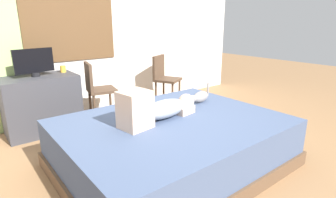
# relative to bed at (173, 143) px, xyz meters

# --- Properties ---
(ground_plane) EXTENTS (16.00, 16.00, 0.00)m
(ground_plane) POSITION_rel_bed_xyz_m (-0.06, -0.16, -0.24)
(ground_plane) COLOR olive
(back_wall_with_window) EXTENTS (6.40, 0.14, 2.90)m
(back_wall_with_window) POSITION_rel_bed_xyz_m (-0.06, 2.15, 1.21)
(back_wall_with_window) COLOR silver
(back_wall_with_window) RESTS_ON ground
(bed) EXTENTS (2.15, 1.68, 0.49)m
(bed) POSITION_rel_bed_xyz_m (0.00, 0.00, 0.00)
(bed) COLOR brown
(bed) RESTS_ON ground
(person_lying) EXTENTS (0.94, 0.38, 0.34)m
(person_lying) POSITION_rel_bed_xyz_m (-0.10, 0.11, 0.36)
(person_lying) COLOR #8C939E
(person_lying) RESTS_ON bed
(cat) EXTENTS (0.36, 0.15, 0.21)m
(cat) POSITION_rel_bed_xyz_m (0.62, 0.26, 0.31)
(cat) COLOR gray
(cat) RESTS_ON bed
(desk) EXTENTS (0.90, 0.56, 0.74)m
(desk) POSITION_rel_bed_xyz_m (-0.78, 1.75, 0.13)
(desk) COLOR #38383D
(desk) RESTS_ON ground
(tv_monitor) EXTENTS (0.48, 0.10, 0.35)m
(tv_monitor) POSITION_rel_bed_xyz_m (-0.80, 1.75, 0.68)
(tv_monitor) COLOR black
(tv_monitor) RESTS_ON desk
(cup) EXTENTS (0.07, 0.07, 0.09)m
(cup) POSITION_rel_bed_xyz_m (-0.43, 1.83, 0.54)
(cup) COLOR gold
(cup) RESTS_ON desk
(chair_by_desk) EXTENTS (0.45, 0.45, 0.86)m
(chair_by_desk) POSITION_rel_bed_xyz_m (-0.05, 1.64, 0.27)
(chair_by_desk) COLOR #4C3828
(chair_by_desk) RESTS_ON ground
(chair_spare) EXTENTS (0.51, 0.51, 0.86)m
(chair_spare) POSITION_rel_bed_xyz_m (1.15, 1.64, 0.27)
(chair_spare) COLOR #4C3828
(chair_spare) RESTS_ON ground
(curtain_left) EXTENTS (0.44, 0.06, 2.51)m
(curtain_left) POSITION_rel_bed_xyz_m (-1.08, 2.03, 1.01)
(curtain_left) COLOR #ADCC75
(curtain_left) RESTS_ON ground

